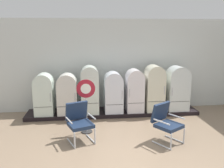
{
  "coord_description": "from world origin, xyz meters",
  "views": [
    {
      "loc": [
        -0.91,
        -4.87,
        2.8
      ],
      "look_at": [
        -0.07,
        2.75,
        1.14
      ],
      "focal_mm": 37.97,
      "sensor_mm": 36.0,
      "label": 1
    }
  ],
  "objects": [
    {
      "name": "refrigerator_1",
      "position": [
        -1.55,
        2.88,
        0.84
      ],
      "size": [
        0.64,
        0.61,
        1.36
      ],
      "color": "silver",
      "rests_on": "display_plinth"
    },
    {
      "name": "armchair_left",
      "position": [
        -1.12,
        1.03,
        0.57
      ],
      "size": [
        0.81,
        0.85,
        1.02
      ],
      "color": "silver",
      "rests_on": "ground"
    },
    {
      "name": "sign_stand",
      "position": [
        -0.93,
        1.53,
        0.82
      ],
      "size": [
        0.52,
        0.32,
        1.55
      ],
      "color": "#2D2D30",
      "rests_on": "ground"
    },
    {
      "name": "display_plinth",
      "position": [
        0.0,
        3.02,
        0.06
      ],
      "size": [
        5.93,
        0.95,
        0.13
      ],
      "primitive_type": "cube",
      "color": "black",
      "rests_on": "ground"
    },
    {
      "name": "back_wall",
      "position": [
        0.0,
        3.66,
        1.66
      ],
      "size": [
        11.76,
        0.12,
        3.29
      ],
      "color": "silver",
      "rests_on": "ground"
    },
    {
      "name": "refrigerator_3",
      "position": [
        0.0,
        2.91,
        0.86
      ],
      "size": [
        0.62,
        0.66,
        1.39
      ],
      "color": "white",
      "rests_on": "display_plinth"
    },
    {
      "name": "ground",
      "position": [
        0.0,
        0.0,
        -0.03
      ],
      "size": [
        12.0,
        10.0,
        0.05
      ],
      "primitive_type": "cube",
      "color": "#8C745C"
    },
    {
      "name": "refrigerator_6",
      "position": [
        2.26,
        2.89,
        0.94
      ],
      "size": [
        0.72,
        0.64,
        1.55
      ],
      "color": "silver",
      "rests_on": "display_plinth"
    },
    {
      "name": "armchair_right",
      "position": [
        1.11,
        0.71,
        0.57
      ],
      "size": [
        0.86,
        0.89,
        1.02
      ],
      "color": "silver",
      "rests_on": "ground"
    },
    {
      "name": "refrigerator_2",
      "position": [
        -0.8,
        2.92,
        0.98
      ],
      "size": [
        0.58,
        0.68,
        1.6
      ],
      "color": "silver",
      "rests_on": "display_plinth"
    },
    {
      "name": "refrigerator_5",
      "position": [
        1.43,
        2.92,
        0.97
      ],
      "size": [
        0.62,
        0.69,
        1.59
      ],
      "color": "silver",
      "rests_on": "display_plinth"
    },
    {
      "name": "refrigerator_4",
      "position": [
        0.73,
        2.9,
        0.9
      ],
      "size": [
        0.58,
        0.65,
        1.46
      ],
      "color": "white",
      "rests_on": "display_plinth"
    },
    {
      "name": "refrigerator_0",
      "position": [
        -2.31,
        2.89,
        0.85
      ],
      "size": [
        0.61,
        0.63,
        1.38
      ],
      "color": "silver",
      "rests_on": "display_plinth"
    }
  ]
}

